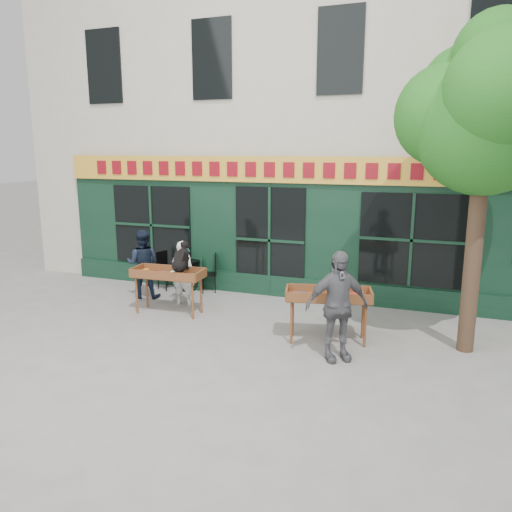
# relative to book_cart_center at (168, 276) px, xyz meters

# --- Properties ---
(ground) EXTENTS (80.00, 80.00, 0.00)m
(ground) POSITION_rel_book_cart_center_xyz_m (1.59, -0.29, -0.82)
(ground) COLOR slate
(ground) RESTS_ON ground
(building) EXTENTS (14.00, 7.26, 10.00)m
(building) POSITION_rel_book_cart_center_xyz_m (1.59, 5.68, 4.15)
(building) COLOR beige
(building) RESTS_ON ground
(street_tree) EXTENTS (3.05, 2.90, 5.60)m
(street_tree) POSITION_rel_book_cart_center_xyz_m (5.93, 0.06, 3.29)
(street_tree) COLOR #382619
(street_tree) RESTS_ON ground
(book_cart_center) EXTENTS (1.53, 0.70, 0.99)m
(book_cart_center) POSITION_rel_book_cart_center_xyz_m (0.00, 0.00, 0.00)
(book_cart_center) COLOR brown
(book_cart_center) RESTS_ON ground
(dog) EXTENTS (0.37, 0.62, 0.60)m
(dog) POSITION_rel_book_cart_center_xyz_m (0.35, -0.05, 0.47)
(dog) COLOR black
(dog) RESTS_ON book_cart_center
(woman) EXTENTS (0.56, 0.38, 1.47)m
(woman) POSITION_rel_book_cart_center_xyz_m (0.00, 0.65, -0.09)
(woman) COLOR white
(woman) RESTS_ON ground
(book_cart_right) EXTENTS (1.60, 0.96, 0.99)m
(book_cart_right) POSITION_rel_book_cart_center_xyz_m (3.53, -0.41, 0.00)
(book_cart_right) COLOR brown
(book_cart_right) RESTS_ON ground
(man_right) EXTENTS (1.16, 0.98, 1.86)m
(man_right) POSITION_rel_book_cart_center_xyz_m (3.83, -1.16, 0.11)
(man_right) COLOR #535358
(man_right) RESTS_ON ground
(bistro_table) EXTENTS (0.60, 0.60, 0.76)m
(bistro_table) POSITION_rel_book_cart_center_xyz_m (-0.47, 1.75, -0.28)
(bistro_table) COLOR black
(bistro_table) RESTS_ON ground
(bistro_chair_left) EXTENTS (0.46, 0.46, 0.95)m
(bistro_chair_left) POSITION_rel_book_cart_center_xyz_m (-1.10, 1.68, -0.26)
(bistro_chair_left) COLOR black
(bistro_chair_left) RESTS_ON ground
(bistro_chair_right) EXTENTS (0.48, 0.48, 0.95)m
(bistro_chair_right) POSITION_rel_book_cart_center_xyz_m (0.16, 1.84, -0.26)
(bistro_chair_right) COLOR black
(bistro_chair_right) RESTS_ON ground
(potted_plant) EXTENTS (0.16, 0.11, 0.29)m
(potted_plant) POSITION_rel_book_cart_center_xyz_m (-0.47, 1.75, 0.09)
(potted_plant) COLOR gray
(potted_plant) RESTS_ON bistro_table
(man_left) EXTENTS (0.92, 0.80, 1.62)m
(man_left) POSITION_rel_book_cart_center_xyz_m (-1.17, 0.85, -0.01)
(man_left) COLOR black
(man_left) RESTS_ON ground
(chalkboard) EXTENTS (0.58, 0.28, 0.79)m
(chalkboard) POSITION_rel_book_cart_center_xyz_m (-0.44, 1.90, -0.42)
(chalkboard) COLOR black
(chalkboard) RESTS_ON ground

